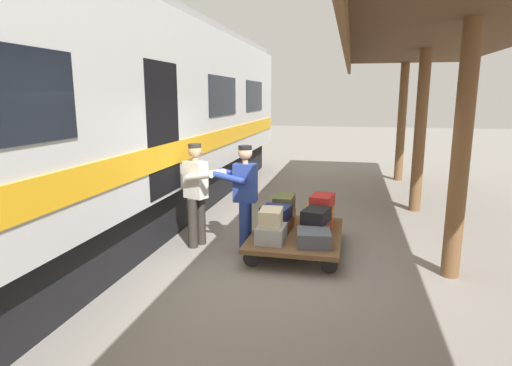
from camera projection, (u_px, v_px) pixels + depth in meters
name	position (u px, v px, depth m)	size (l,w,h in m)	color
ground_plane	(291.00, 262.00, 6.39)	(60.00, 60.00, 0.00)	gray
platform_canopy	(468.00, 28.00, 5.28)	(3.20, 14.96, 3.56)	brown
train_car	(75.00, 121.00, 6.72)	(3.02, 17.65, 4.00)	silver
luggage_cart	(297.00, 235.00, 6.81)	(1.40, 1.95, 0.31)	brown
suitcase_orange_carryall	(319.00, 216.00, 7.22)	(0.46, 0.59, 0.29)	#CC6B23
suitcase_brown_leather	(277.00, 225.00, 6.85)	(0.41, 0.63, 0.19)	brown
suitcase_maroon_trunk	(317.00, 228.00, 6.72)	(0.36, 0.64, 0.20)	maroon
suitcase_slate_roller	(314.00, 238.00, 6.20)	(0.48, 0.49, 0.22)	#4C515B
suitcase_tan_vintage	(283.00, 216.00, 7.36)	(0.37, 0.52, 0.21)	tan
suitcase_gray_aluminum	(271.00, 234.00, 6.33)	(0.41, 0.48, 0.25)	#9EA0A5
suitcase_cream_canvas	(271.00, 217.00, 6.31)	(0.32, 0.45, 0.25)	beige
suitcase_black_hardshell	(316.00, 216.00, 6.65)	(0.36, 0.50, 0.21)	black
suitcase_olive_duffel	(284.00, 202.00, 7.33)	(0.32, 0.55, 0.25)	brown
suitcase_red_plastic	(322.00, 201.00, 7.18)	(0.34, 0.50, 0.22)	#AD231E
suitcase_navy_fabric	(276.00, 213.00, 6.82)	(0.43, 0.41, 0.22)	navy
porter_in_overalls	(244.00, 195.00, 6.69)	(0.68, 0.44, 1.70)	navy
porter_by_door	(197.00, 192.00, 6.92)	(0.74, 0.59, 1.70)	#332D28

